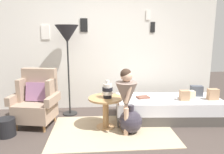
{
  "coord_description": "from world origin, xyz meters",
  "views": [
    {
      "loc": [
        -0.13,
        -2.59,
        1.56
      ],
      "look_at": [
        0.15,
        0.95,
        0.85
      ],
      "focal_mm": 34.62,
      "sensor_mm": 36.0,
      "label": 1
    }
  ],
  "objects_px": {
    "daybed": "(168,108)",
    "magazine_basket": "(6,127)",
    "person_child": "(126,94)",
    "floor_lamp": "(67,37)",
    "armchair": "(37,100)",
    "vase_striped": "(107,90)",
    "side_table": "(106,106)",
    "demijohn_near": "(130,121)",
    "book_on_daybed": "(143,97)"
  },
  "relations": [
    {
      "from": "floor_lamp",
      "to": "person_child",
      "type": "relative_size",
      "value": 1.64
    },
    {
      "from": "armchair",
      "to": "floor_lamp",
      "type": "xyz_separation_m",
      "value": [
        0.51,
        0.45,
        1.07
      ]
    },
    {
      "from": "side_table",
      "to": "book_on_daybed",
      "type": "height_order",
      "value": "side_table"
    },
    {
      "from": "side_table",
      "to": "vase_striped",
      "type": "height_order",
      "value": "vase_striped"
    },
    {
      "from": "book_on_daybed",
      "to": "magazine_basket",
      "type": "distance_m",
      "value": 2.34
    },
    {
      "from": "vase_striped",
      "to": "book_on_daybed",
      "type": "xyz_separation_m",
      "value": [
        0.67,
        0.36,
        -0.24
      ]
    },
    {
      "from": "magazine_basket",
      "to": "book_on_daybed",
      "type": "bearing_deg",
      "value": 13.25
    },
    {
      "from": "armchair",
      "to": "person_child",
      "type": "xyz_separation_m",
      "value": [
        1.48,
        -0.52,
        0.23
      ]
    },
    {
      "from": "armchair",
      "to": "vase_striped",
      "type": "xyz_separation_m",
      "value": [
        1.21,
        -0.26,
        0.21
      ]
    },
    {
      "from": "daybed",
      "to": "demijohn_near",
      "type": "height_order",
      "value": "demijohn_near"
    },
    {
      "from": "demijohn_near",
      "to": "magazine_basket",
      "type": "height_order",
      "value": "demijohn_near"
    },
    {
      "from": "armchair",
      "to": "demijohn_near",
      "type": "height_order",
      "value": "armchair"
    },
    {
      "from": "daybed",
      "to": "vase_striped",
      "type": "relative_size",
      "value": 6.56
    },
    {
      "from": "armchair",
      "to": "side_table",
      "type": "distance_m",
      "value": 1.21
    },
    {
      "from": "side_table",
      "to": "person_child",
      "type": "bearing_deg",
      "value": -42.86
    },
    {
      "from": "daybed",
      "to": "floor_lamp",
      "type": "xyz_separation_m",
      "value": [
        -1.84,
        0.39,
        1.31
      ]
    },
    {
      "from": "side_table",
      "to": "magazine_basket",
      "type": "height_order",
      "value": "side_table"
    },
    {
      "from": "armchair",
      "to": "person_child",
      "type": "bearing_deg",
      "value": -19.15
    },
    {
      "from": "armchair",
      "to": "person_child",
      "type": "height_order",
      "value": "person_child"
    },
    {
      "from": "floor_lamp",
      "to": "person_child",
      "type": "bearing_deg",
      "value": -44.6
    },
    {
      "from": "book_on_daybed",
      "to": "person_child",
      "type": "bearing_deg",
      "value": -122.86
    },
    {
      "from": "daybed",
      "to": "demijohn_near",
      "type": "distance_m",
      "value": 0.94
    },
    {
      "from": "demijohn_near",
      "to": "magazine_basket",
      "type": "xyz_separation_m",
      "value": [
        -1.94,
        0.03,
        -0.05
      ]
    },
    {
      "from": "armchair",
      "to": "book_on_daybed",
      "type": "relative_size",
      "value": 4.41
    },
    {
      "from": "daybed",
      "to": "side_table",
      "type": "relative_size",
      "value": 3.4
    },
    {
      "from": "daybed",
      "to": "magazine_basket",
      "type": "relative_size",
      "value": 6.96
    },
    {
      "from": "floor_lamp",
      "to": "demijohn_near",
      "type": "bearing_deg",
      "value": -40.64
    },
    {
      "from": "magazine_basket",
      "to": "demijohn_near",
      "type": "bearing_deg",
      "value": -1.02
    },
    {
      "from": "armchair",
      "to": "floor_lamp",
      "type": "height_order",
      "value": "floor_lamp"
    },
    {
      "from": "vase_striped",
      "to": "floor_lamp",
      "type": "distance_m",
      "value": 1.32
    },
    {
      "from": "demijohn_near",
      "to": "side_table",
      "type": "bearing_deg",
      "value": 149.54
    },
    {
      "from": "person_child",
      "to": "demijohn_near",
      "type": "relative_size",
      "value": 2.29
    },
    {
      "from": "side_table",
      "to": "book_on_daybed",
      "type": "relative_size",
      "value": 2.6
    },
    {
      "from": "demijohn_near",
      "to": "armchair",
      "type": "bearing_deg",
      "value": 163.61
    },
    {
      "from": "floor_lamp",
      "to": "daybed",
      "type": "bearing_deg",
      "value": -11.87
    },
    {
      "from": "armchair",
      "to": "daybed",
      "type": "bearing_deg",
      "value": 1.49
    },
    {
      "from": "floor_lamp",
      "to": "vase_striped",
      "type": "bearing_deg",
      "value": -45.1
    },
    {
      "from": "person_child",
      "to": "magazine_basket",
      "type": "height_order",
      "value": "person_child"
    },
    {
      "from": "demijohn_near",
      "to": "floor_lamp",
      "type": "bearing_deg",
      "value": 139.36
    },
    {
      "from": "person_child",
      "to": "daybed",
      "type": "bearing_deg",
      "value": 33.65
    },
    {
      "from": "daybed",
      "to": "side_table",
      "type": "height_order",
      "value": "side_table"
    },
    {
      "from": "armchair",
      "to": "book_on_daybed",
      "type": "distance_m",
      "value": 1.89
    },
    {
      "from": "floor_lamp",
      "to": "person_child",
      "type": "height_order",
      "value": "floor_lamp"
    },
    {
      "from": "person_child",
      "to": "magazine_basket",
      "type": "relative_size",
      "value": 3.76
    },
    {
      "from": "vase_striped",
      "to": "magazine_basket",
      "type": "relative_size",
      "value": 1.06
    },
    {
      "from": "magazine_basket",
      "to": "side_table",
      "type": "bearing_deg",
      "value": 7.04
    },
    {
      "from": "person_child",
      "to": "book_on_daybed",
      "type": "relative_size",
      "value": 4.78
    },
    {
      "from": "person_child",
      "to": "book_on_daybed",
      "type": "distance_m",
      "value": 0.78
    },
    {
      "from": "demijohn_near",
      "to": "magazine_basket",
      "type": "distance_m",
      "value": 1.94
    },
    {
      "from": "armchair",
      "to": "floor_lamp",
      "type": "bearing_deg",
      "value": 41.57
    }
  ]
}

